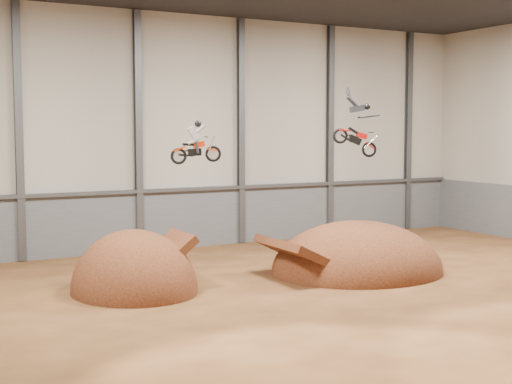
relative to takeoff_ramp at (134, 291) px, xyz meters
The scene contains 13 objects.
floor 8.54m from the takeoff_ramp, 35.52° to the right, with size 40.00×40.00×0.00m, color #432512.
back_wall 14.07m from the takeoff_ramp, 55.29° to the left, with size 40.00×0.10×14.00m, color #ABA497.
lower_band_back 12.25m from the takeoff_ramp, 55.02° to the left, with size 39.80×0.18×3.50m, color #5B5E64.
steel_rail 12.52m from the takeoff_ramp, 54.61° to the left, with size 39.80×0.35×0.20m, color #47494F.
steel_column_1 12.45m from the takeoff_ramp, 107.21° to the left, with size 0.40×0.36×13.90m, color #47494F.
steel_column_2 12.60m from the takeoff_ramp, 69.80° to the left, with size 0.40×0.36×13.90m, color #47494F.
steel_column_3 15.86m from the takeoff_ramp, 43.72° to the left, with size 0.40×0.36×13.90m, color #47494F.
steel_column_4 20.81m from the takeoff_ramp, 30.12° to the left, with size 0.40×0.36×13.90m, color #47494F.
steel_column_5 26.53m from the takeoff_ramp, 22.61° to the left, with size 0.40×0.36×13.90m, color #47494F.
takeoff_ramp is the anchor object (origin of this frame).
landing_ramp 11.32m from the takeoff_ramp, ahead, with size 8.91×7.88×5.14m, color #3D1C0F.
fmx_rider_a 7.23m from the takeoff_ramp, 16.81° to the right, with size 2.24×0.85×2.03m, color red, non-canonical shape.
fmx_rider_b 12.66m from the takeoff_ramp, 13.36° to the right, with size 2.98×0.85×2.55m, color #BE0D0A, non-canonical shape.
Camera 1 is at (-16.79, -24.88, 7.12)m, focal length 50.00 mm.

